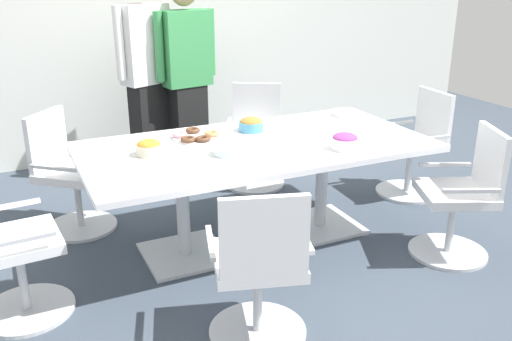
% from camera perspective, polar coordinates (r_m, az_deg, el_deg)
% --- Properties ---
extents(ground_plane, '(10.00, 10.00, 0.01)m').
position_cam_1_polar(ground_plane, '(4.16, 0.00, -7.18)').
color(ground_plane, '#3D4754').
extents(back_wall, '(8.00, 0.10, 2.80)m').
position_cam_1_polar(back_wall, '(5.97, -10.17, 15.08)').
color(back_wall, silver).
rests_on(back_wall, ground).
extents(conference_table, '(2.40, 1.20, 0.75)m').
position_cam_1_polar(conference_table, '(3.91, 0.00, 1.03)').
color(conference_table, silver).
rests_on(conference_table, ground).
extents(office_chair_0, '(0.58, 0.58, 0.91)m').
position_cam_1_polar(office_chair_0, '(3.44, -24.12, -7.68)').
color(office_chair_0, silver).
rests_on(office_chair_0, ground).
extents(office_chair_1, '(0.67, 0.67, 0.91)m').
position_cam_1_polar(office_chair_1, '(2.94, 0.33, -10.56)').
color(office_chair_1, silver).
rests_on(office_chair_1, ground).
extents(office_chair_2, '(0.71, 0.71, 0.91)m').
position_cam_1_polar(office_chair_2, '(4.05, 20.37, -2.91)').
color(office_chair_2, silver).
rests_on(office_chair_2, ground).
extents(office_chair_3, '(0.57, 0.57, 0.91)m').
position_cam_1_polar(office_chair_3, '(5.05, 16.05, 2.12)').
color(office_chair_3, silver).
rests_on(office_chair_3, ground).
extents(office_chair_4, '(0.74, 0.74, 0.91)m').
position_cam_1_polar(office_chair_4, '(5.08, -0.05, 3.04)').
color(office_chair_4, silver).
rests_on(office_chair_4, ground).
extents(office_chair_5, '(0.76, 0.76, 0.91)m').
position_cam_1_polar(office_chair_5, '(4.42, -18.57, -0.77)').
color(office_chair_5, silver).
rests_on(office_chair_5, ground).
extents(person_standing_0, '(0.59, 0.37, 1.87)m').
position_cam_1_polar(person_standing_0, '(5.27, -11.18, 9.78)').
color(person_standing_0, black).
rests_on(person_standing_0, ground).
extents(person_standing_1, '(0.61, 0.29, 1.80)m').
position_cam_1_polar(person_standing_1, '(5.28, -7.09, 9.58)').
color(person_standing_1, black).
rests_on(person_standing_1, ground).
extents(snack_bowl_pretzels, '(0.19, 0.19, 0.10)m').
position_cam_1_polar(snack_bowl_pretzels, '(4.16, -0.50, 4.75)').
color(snack_bowl_pretzels, '#4C9EC6').
rests_on(snack_bowl_pretzels, conference_table).
extents(snack_bowl_chips_orange, '(0.17, 0.17, 0.10)m').
position_cam_1_polar(snack_bowl_chips_orange, '(3.69, -10.93, 2.33)').
color(snack_bowl_chips_orange, beige).
rests_on(snack_bowl_chips_orange, conference_table).
extents(snack_bowl_candy_mix, '(0.19, 0.19, 0.11)m').
position_cam_1_polar(snack_bowl_candy_mix, '(3.79, 9.10, 2.98)').
color(snack_bowl_candy_mix, white).
rests_on(snack_bowl_candy_mix, conference_table).
extents(donut_platter, '(0.33, 0.34, 0.04)m').
position_cam_1_polar(donut_platter, '(4.00, -6.23, 3.52)').
color(donut_platter, white).
rests_on(donut_platter, conference_table).
extents(plate_stack, '(0.20, 0.20, 0.05)m').
position_cam_1_polar(plate_stack, '(3.64, -2.89, 2.06)').
color(plate_stack, white).
rests_on(plate_stack, conference_table).
extents(napkin_pile, '(0.14, 0.14, 0.05)m').
position_cam_1_polar(napkin_pile, '(4.63, 8.95, 5.84)').
color(napkin_pile, white).
rests_on(napkin_pile, conference_table).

